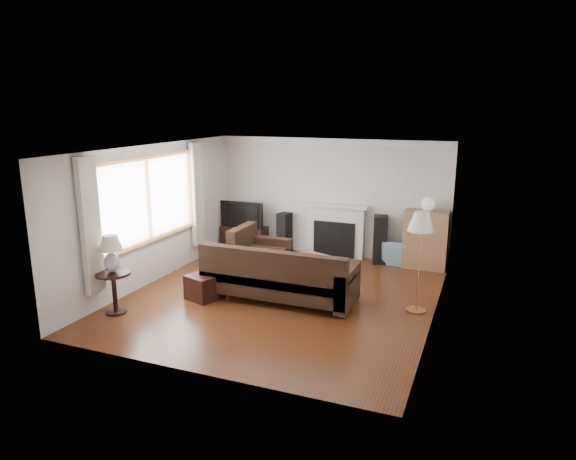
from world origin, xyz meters
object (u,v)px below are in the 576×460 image
at_px(coffee_table, 316,267).
at_px(side_table, 115,293).
at_px(floor_lamp, 419,263).
at_px(bookshelf, 426,240).
at_px(tv_stand, 245,237).
at_px(sectional_sofa, 280,274).

height_order(coffee_table, side_table, side_table).
bearing_deg(coffee_table, floor_lamp, -2.07).
bearing_deg(bookshelf, side_table, -135.49).
height_order(tv_stand, bookshelf, bookshelf).
distance_m(tv_stand, coffee_table, 2.50).
relative_size(tv_stand, coffee_table, 1.04).
bearing_deg(bookshelf, tv_stand, -179.61).
distance_m(bookshelf, sectional_sofa, 3.33).
bearing_deg(bookshelf, sectional_sofa, -127.57).
height_order(sectional_sofa, side_table, sectional_sofa).
relative_size(bookshelf, sectional_sofa, 0.43).
relative_size(tv_stand, sectional_sofa, 0.37).
distance_m(floor_lamp, side_table, 4.75).
bearing_deg(floor_lamp, bookshelf, 94.31).
relative_size(tv_stand, side_table, 1.52).
bearing_deg(sectional_sofa, side_table, -145.52).
bearing_deg(sectional_sofa, tv_stand, 126.84).
bearing_deg(floor_lamp, sectional_sofa, -171.63).
relative_size(sectional_sofa, side_table, 4.09).
bearing_deg(tv_stand, bookshelf, 0.39).
xyz_separation_m(tv_stand, coffee_table, (2.15, -1.28, -0.06)).
xyz_separation_m(floor_lamp, side_table, (-4.37, -1.81, -0.47)).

